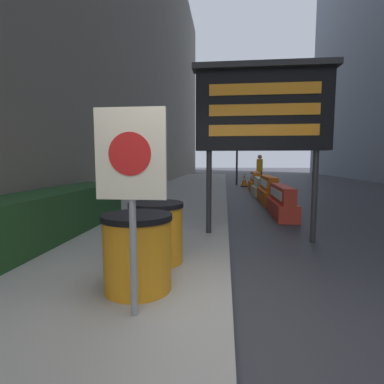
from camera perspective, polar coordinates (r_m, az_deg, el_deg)
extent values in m
plane|color=#2D2D33|center=(2.88, 7.81, -24.90)|extent=(120.00, 120.00, 0.00)
cube|color=gray|center=(3.36, -28.45, -19.62)|extent=(3.75, 56.00, 0.13)
cube|color=#1E421E|center=(5.93, -25.02, -3.73)|extent=(0.90, 4.62, 0.81)
cylinder|color=orange|center=(3.24, -10.31, -11.69)|extent=(0.70, 0.70, 0.74)
cylinder|color=black|center=(3.14, -10.45, -4.72)|extent=(0.73, 0.73, 0.06)
cylinder|color=orange|center=(4.04, -6.84, -8.05)|extent=(0.70, 0.70, 0.74)
cylinder|color=black|center=(3.97, -6.91, -2.43)|extent=(0.73, 0.73, 0.06)
cylinder|color=gray|center=(2.64, -11.17, -8.33)|extent=(0.06, 0.06, 1.40)
cube|color=beige|center=(2.54, -11.63, 7.10)|extent=(0.60, 0.04, 0.76)
cylinder|color=red|center=(2.52, -11.80, 7.11)|extent=(0.36, 0.01, 0.36)
cylinder|color=#28282B|center=(5.56, 3.24, -0.71)|extent=(0.10, 0.10, 1.65)
cylinder|color=#28282B|center=(5.78, 22.28, -0.89)|extent=(0.10, 0.10, 1.65)
cube|color=black|center=(5.62, 13.32, 14.81)|extent=(2.36, 0.24, 1.39)
cube|color=#28282B|center=(5.71, 13.61, 22.33)|extent=(2.48, 0.34, 0.10)
cube|color=orange|center=(5.56, 13.59, 18.56)|extent=(1.89, 0.02, 0.20)
cube|color=orange|center=(5.49, 13.49, 15.01)|extent=(1.89, 0.02, 0.20)
cube|color=orange|center=(5.45, 13.40, 11.40)|extent=(1.89, 0.02, 0.20)
cube|color=red|center=(8.27, 16.69, -3.08)|extent=(0.51, 2.04, 0.41)
cube|color=red|center=(8.22, 16.78, -0.25)|extent=(0.31, 2.04, 0.41)
cube|color=white|center=(8.19, 15.66, -0.24)|extent=(0.02, 1.63, 0.21)
cube|color=orange|center=(10.71, 14.29, -0.83)|extent=(0.52, 2.20, 0.47)
cube|color=orange|center=(10.66, 14.36, 1.68)|extent=(0.31, 2.20, 0.47)
cube|color=white|center=(10.64, 13.47, 1.69)|extent=(0.02, 1.76, 0.23)
cube|color=beige|center=(13.02, 12.85, 0.20)|extent=(0.62, 1.74, 0.38)
cube|color=beige|center=(12.99, 12.89, 1.87)|extent=(0.37, 1.74, 0.38)
cube|color=white|center=(12.97, 12.02, 1.88)|extent=(0.02, 1.40, 0.19)
cube|color=orange|center=(15.12, 11.93, 1.15)|extent=(0.56, 1.86, 0.46)
cube|color=orange|center=(15.09, 11.97, 2.88)|extent=(0.34, 1.86, 0.46)
cube|color=white|center=(15.07, 11.29, 2.89)|extent=(0.02, 1.49, 0.23)
cube|color=black|center=(12.47, 15.57, -0.91)|extent=(0.38, 0.38, 0.04)
cone|color=orange|center=(12.44, 15.61, 0.66)|extent=(0.31, 0.31, 0.65)
cylinder|color=white|center=(12.43, 15.62, 0.81)|extent=(0.18, 0.18, 0.09)
cube|color=black|center=(17.37, 9.94, 1.12)|extent=(0.42, 0.42, 0.04)
cone|color=orange|center=(17.34, 9.96, 2.35)|extent=(0.34, 0.34, 0.71)
cylinder|color=white|center=(17.34, 9.96, 2.47)|extent=(0.19, 0.19, 0.10)
cylinder|color=#2D2D30|center=(18.61, 8.56, 6.82)|extent=(0.12, 0.12, 3.51)
cube|color=#23281E|center=(18.51, 8.64, 10.96)|extent=(0.28, 0.28, 0.84)
sphere|color=red|center=(18.39, 8.68, 11.87)|extent=(0.15, 0.15, 0.15)
sphere|color=#392C06|center=(18.36, 8.66, 11.01)|extent=(0.15, 0.15, 0.15)
sphere|color=black|center=(18.34, 8.65, 10.13)|extent=(0.15, 0.15, 0.15)
cylinder|color=#23283D|center=(17.25, 12.43, 2.42)|extent=(0.14, 0.14, 0.87)
cylinder|color=#23283D|center=(17.27, 12.96, 2.41)|extent=(0.14, 0.14, 0.87)
cube|color=orange|center=(17.23, 12.75, 5.00)|extent=(0.39, 0.53, 0.69)
sphere|color=#8D6A4A|center=(17.23, 12.79, 6.54)|extent=(0.24, 0.24, 0.24)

